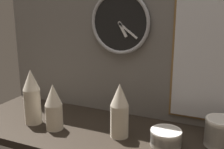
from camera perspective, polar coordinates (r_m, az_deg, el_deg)
name	(u,v)px	position (r cm, az deg, el deg)	size (l,w,h in cm)	color
ground_plane	(110,135)	(145.75, -0.32, -12.26)	(160.00, 56.00, 4.00)	black
wall_tiled_back	(131,23)	(154.70, 3.80, 10.40)	(160.00, 3.00, 105.00)	slate
cup_stack_left	(32,97)	(155.12, -15.95, -4.38)	(8.98, 8.98, 29.72)	beige
cup_stack_center_right	(119,110)	(135.26, 1.53, -7.30)	(8.98, 8.98, 26.85)	beige
cup_stack_center_left	(54,107)	(146.44, -11.78, -6.46)	(8.98, 8.98, 23.97)	beige
bowl_stack_right	(166,137)	(133.21, 10.89, -12.36)	(14.39, 14.39, 7.63)	beige
bowl_stack_far_right	(221,132)	(138.65, 21.24, -10.75)	(14.39, 14.39, 13.18)	beige
wall_clock	(120,23)	(153.69, 1.65, 10.44)	(34.13, 2.70, 34.13)	black
menu_board	(214,62)	(145.60, 20.00, 2.38)	(41.57, 1.32, 61.97)	olive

